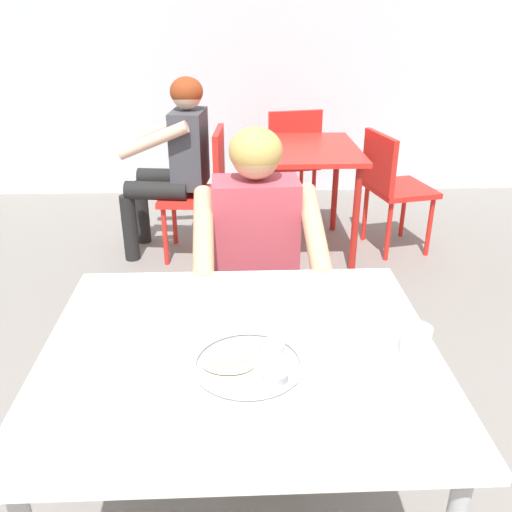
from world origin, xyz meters
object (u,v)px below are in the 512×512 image
(drinking_cup, at_px, (416,341))
(patron_background, at_px, (175,152))
(table_foreground, at_px, (240,371))
(thali_tray, at_px, (249,363))
(chair_red_left, at_px, (204,185))
(chair_red_far, at_px, (290,156))
(chair_foreground, at_px, (254,275))
(chair_red_right, at_px, (391,182))
(table_background_red, at_px, (297,161))
(diner_foreground, at_px, (257,252))

(drinking_cup, xyz_separation_m, patron_background, (-0.84, 2.34, -0.09))
(table_foreground, relative_size, thali_tray, 3.69)
(patron_background, bearing_deg, drinking_cup, -70.31)
(chair_red_left, relative_size, chair_red_far, 0.99)
(chair_foreground, bearing_deg, drinking_cup, -69.59)
(chair_red_far, distance_m, patron_background, 1.05)
(chair_red_left, relative_size, chair_red_right, 1.05)
(drinking_cup, height_order, patron_background, patron_background)
(drinking_cup, distance_m, table_background_red, 2.34)
(diner_foreground, relative_size, chair_red_far, 1.34)
(chair_red_right, bearing_deg, chair_foreground, -126.55)
(table_background_red, distance_m, patron_background, 0.80)
(chair_red_left, bearing_deg, chair_red_far, 46.73)
(drinking_cup, xyz_separation_m, chair_red_left, (-0.66, 2.29, -0.30))
(chair_foreground, height_order, chair_red_right, chair_foreground)
(thali_tray, bearing_deg, diner_foreground, 86.12)
(thali_tray, relative_size, chair_red_far, 0.32)
(table_foreground, relative_size, chair_red_right, 1.27)
(patron_background, bearing_deg, diner_foreground, -73.31)
(table_background_red, bearing_deg, diner_foreground, -102.01)
(thali_tray, bearing_deg, table_background_red, 80.77)
(drinking_cup, bearing_deg, patron_background, 109.69)
(chair_foreground, relative_size, chair_red_left, 0.97)
(table_foreground, distance_m, patron_background, 2.32)
(chair_foreground, relative_size, chair_red_far, 0.96)
(chair_foreground, xyz_separation_m, diner_foreground, (0.01, -0.23, 0.21))
(diner_foreground, bearing_deg, patron_background, 106.69)
(thali_tray, distance_m, chair_red_far, 3.04)
(table_background_red, bearing_deg, drinking_cup, -88.92)
(thali_tray, relative_size, chair_foreground, 0.34)
(chair_foreground, xyz_separation_m, chair_red_far, (0.36, 1.96, 0.02))
(chair_red_far, bearing_deg, table_background_red, -92.28)
(drinking_cup, distance_m, chair_foreground, 1.13)
(drinking_cup, distance_m, chair_red_right, 2.43)
(drinking_cup, bearing_deg, thali_tray, -175.98)
(chair_foreground, distance_m, chair_red_far, 1.99)
(table_foreground, height_order, drinking_cup, drinking_cup)
(chair_foreground, relative_size, table_background_red, 0.99)
(chair_red_left, xyz_separation_m, patron_background, (-0.18, 0.05, 0.21))
(chair_red_far, bearing_deg, thali_tray, -97.76)
(chair_red_left, distance_m, chair_red_right, 1.26)
(table_background_red, relative_size, chair_red_left, 0.98)
(chair_foreground, distance_m, patron_background, 1.42)
(thali_tray, distance_m, chair_red_right, 2.59)
(table_foreground, height_order, chair_red_right, chair_red_right)
(table_background_red, height_order, chair_red_right, chair_red_right)
(table_foreground, bearing_deg, table_background_red, 79.87)
(diner_foreground, height_order, chair_red_left, diner_foreground)
(table_foreground, xyz_separation_m, chair_foreground, (0.07, 0.96, -0.20))
(diner_foreground, xyz_separation_m, chair_red_right, (0.97, 1.54, -0.21))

